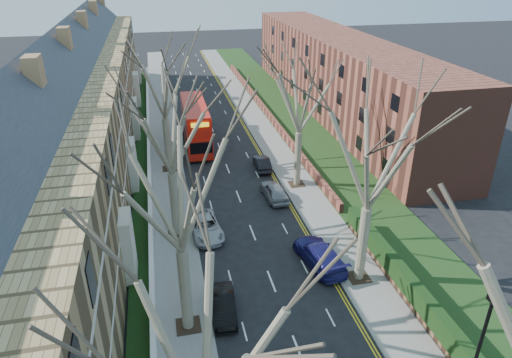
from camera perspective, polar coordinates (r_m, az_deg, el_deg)
pavement_left at (r=56.58m, az=-11.57°, el=5.80°), size 3.00×102.00×0.12m
pavement_right at (r=57.87m, az=0.43°, el=6.81°), size 3.00×102.00×0.12m
terrace_left at (r=47.85m, az=-21.06°, el=7.72°), size 9.70×78.00×13.60m
flats_right at (r=63.52m, az=10.01°, el=12.82°), size 13.97×54.00×10.00m
wall_hedge_right at (r=28.05m, az=21.95°, el=-16.65°), size 0.70×24.00×1.80m
front_wall_left at (r=48.94m, az=-13.23°, el=3.04°), size 0.30×78.00×1.00m
grass_verge_right at (r=58.95m, az=4.73°, el=7.18°), size 6.00×102.00×0.06m
tree_left_near at (r=14.59m, az=-7.33°, el=-19.67°), size 9.80×9.80×13.73m
tree_left_mid at (r=22.45m, az=-10.01°, el=-0.05°), size 10.50×10.50×14.71m
tree_left_far at (r=31.84m, az=-11.05°, el=7.26°), size 10.15×10.15×14.22m
tree_left_dist at (r=43.31m, az=-11.79°, el=12.67°), size 10.50×10.50×14.71m
tree_right_mid at (r=27.00m, az=14.63°, el=4.10°), size 10.50×10.50×14.71m
tree_right_far at (r=39.40m, az=5.63°, el=11.28°), size 10.15×10.15×14.22m
double_decker_bus at (r=51.47m, az=-7.56°, el=6.68°), size 2.88×11.11×4.64m
car_left_mid at (r=28.16m, az=-4.05°, el=-15.48°), size 1.60×3.94×1.27m
car_left_far at (r=35.22m, az=-6.36°, el=-5.94°), size 2.69×5.04×1.35m
car_right_near at (r=32.16m, az=7.95°, el=-9.33°), size 2.83×5.53×1.54m
car_right_mid at (r=40.00m, az=2.31°, el=-1.49°), size 1.94×4.37×1.46m
car_right_far at (r=45.51m, az=0.76°, el=1.99°), size 1.50×3.91×1.27m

